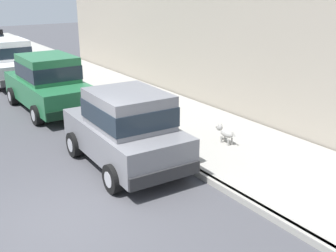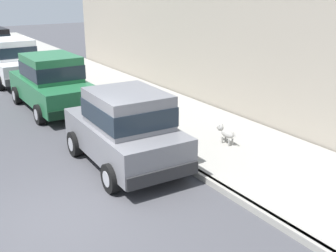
# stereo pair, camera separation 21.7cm
# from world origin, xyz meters

# --- Properties ---
(ground_plane) EXTENTS (80.00, 80.00, 0.00)m
(ground_plane) POSITION_xyz_m (0.00, 0.00, 0.00)
(ground_plane) COLOR #424247
(curb) EXTENTS (0.16, 64.00, 0.14)m
(curb) POSITION_xyz_m (3.20, 0.00, 0.07)
(curb) COLOR gray
(curb) RESTS_ON ground
(sidewalk) EXTENTS (3.60, 64.00, 0.14)m
(sidewalk) POSITION_xyz_m (5.00, 0.00, 0.07)
(sidewalk) COLOR #99968E
(sidewalk) RESTS_ON ground
(car_grey_hatchback) EXTENTS (2.04, 3.85, 1.88)m
(car_grey_hatchback) POSITION_xyz_m (2.11, 1.51, 0.98)
(car_grey_hatchback) COLOR slate
(car_grey_hatchback) RESTS_ON ground
(car_green_sedan) EXTENTS (2.06, 4.61, 1.92)m
(car_green_sedan) POSITION_xyz_m (2.15, 7.16, 0.98)
(car_green_sedan) COLOR #23663D
(car_green_sedan) RESTS_ON ground
(car_white_sedan) EXTENTS (2.04, 4.60, 1.92)m
(car_white_sedan) POSITION_xyz_m (2.08, 12.42, 0.98)
(car_white_sedan) COLOR white
(car_white_sedan) RESTS_ON ground
(dog_grey) EXTENTS (0.21, 0.75, 0.49)m
(dog_grey) POSITION_xyz_m (4.86, 1.07, 0.43)
(dog_grey) COLOR #999691
(dog_grey) RESTS_ON sidewalk
(fire_hydrant) EXTENTS (0.34, 0.24, 0.72)m
(fire_hydrant) POSITION_xyz_m (3.65, 4.72, 0.48)
(fire_hydrant) COLOR red
(fire_hydrant) RESTS_ON sidewalk
(building_facade) EXTENTS (0.50, 20.00, 4.19)m
(building_facade) POSITION_xyz_m (7.10, 5.76, 2.09)
(building_facade) COLOR #9E9384
(building_facade) RESTS_ON ground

